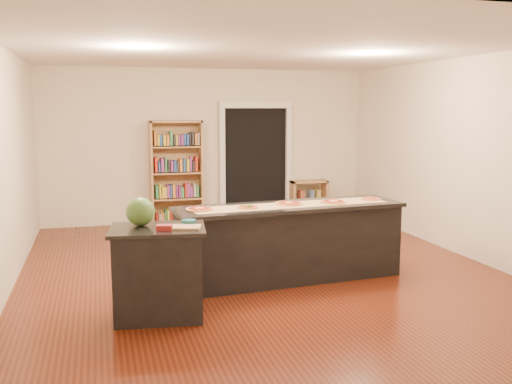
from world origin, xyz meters
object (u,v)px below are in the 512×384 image
object	(u,v)px
kitchen_island	(290,242)
side_counter	(158,272)
low_shelf	(308,199)
watermelon	(140,212)
bookshelf	(177,173)
waste_bin	(192,217)

from	to	relation	value
kitchen_island	side_counter	distance (m)	1.90
low_shelf	watermelon	xyz separation A→B (m)	(-3.51, -4.51, 0.71)
side_counter	watermelon	size ratio (longest dim) A/B	3.23
low_shelf	watermelon	size ratio (longest dim) A/B	2.47
side_counter	kitchen_island	bearing A→B (deg)	34.76
side_counter	watermelon	xyz separation A→B (m)	(-0.15, 0.12, 0.60)
bookshelf	low_shelf	distance (m)	2.61
bookshelf	low_shelf	xyz separation A→B (m)	(2.54, 0.01, -0.58)
side_counter	low_shelf	world-z (taller)	side_counter
side_counter	watermelon	bearing A→B (deg)	147.92
low_shelf	waste_bin	xyz separation A→B (m)	(-2.31, -0.24, -0.20)
kitchen_island	watermelon	world-z (taller)	watermelon
waste_bin	watermelon	xyz separation A→B (m)	(-1.20, -4.27, 0.91)
kitchen_island	low_shelf	world-z (taller)	kitchen_island
kitchen_island	watermelon	xyz separation A→B (m)	(-1.84, -0.75, 0.60)
waste_bin	watermelon	bearing A→B (deg)	-105.71
watermelon	low_shelf	bearing A→B (deg)	52.12
bookshelf	low_shelf	bearing A→B (deg)	0.32
bookshelf	kitchen_island	bearing A→B (deg)	-76.94
waste_bin	low_shelf	bearing A→B (deg)	5.92
side_counter	low_shelf	xyz separation A→B (m)	(3.36, 4.64, -0.11)
bookshelf	low_shelf	size ratio (longest dim) A/B	2.63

